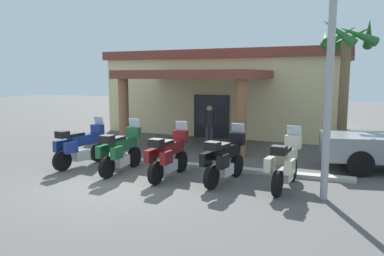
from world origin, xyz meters
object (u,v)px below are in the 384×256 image
(motorcycle_black, at_px, (225,158))
(pedestrian, at_px, (209,123))
(motel_building, at_px, (230,91))
(motorcycle_maroon, at_px, (169,155))
(motorcycle_blue, at_px, (80,146))
(palm_tree_near_portico, at_px, (346,56))
(motorcycle_green, at_px, (121,150))
(motorcycle_cream, at_px, (285,163))

(motorcycle_black, relative_size, pedestrian, 1.24)
(motel_building, bearing_deg, motorcycle_maroon, -82.00)
(motorcycle_blue, height_order, motorcycle_maroon, same)
(pedestrian, relative_size, palm_tree_near_portico, 0.34)
(motel_building, distance_m, pedestrian, 5.43)
(motorcycle_green, height_order, motorcycle_black, same)
(motorcycle_black, xyz_separation_m, palm_tree_near_portico, (3.13, 5.56, 3.06))
(motorcycle_cream, distance_m, palm_tree_near_portico, 6.49)
(pedestrian, bearing_deg, motorcycle_cream, 8.34)
(motorcycle_blue, distance_m, motorcycle_maroon, 3.36)
(motorcycle_maroon, distance_m, palm_tree_near_portico, 8.05)
(palm_tree_near_portico, bearing_deg, motel_building, 141.58)
(motorcycle_cream, bearing_deg, motorcycle_blue, 96.40)
(motorcycle_maroon, bearing_deg, motorcycle_cream, -82.99)
(motorcycle_black, distance_m, pedestrian, 5.31)
(motel_building, relative_size, motorcycle_green, 5.78)
(motorcycle_green, relative_size, motorcycle_maroon, 1.00)
(motorcycle_black, bearing_deg, motorcycle_cream, -77.84)
(motorcycle_blue, relative_size, palm_tree_near_portico, 0.42)
(motorcycle_cream, xyz_separation_m, palm_tree_near_portico, (1.45, 5.54, 3.06))
(motorcycle_blue, xyz_separation_m, pedestrian, (2.95, 4.74, 0.34))
(motel_building, height_order, palm_tree_near_portico, palm_tree_near_portico)
(motorcycle_green, bearing_deg, motel_building, -2.44)
(motorcycle_black, bearing_deg, pedestrian, 34.32)
(motorcycle_green, xyz_separation_m, motorcycle_maroon, (1.68, -0.07, 0.00))
(motorcycle_maroon, height_order, palm_tree_near_portico, palm_tree_near_portico)
(motorcycle_maroon, relative_size, motorcycle_black, 1.01)
(motel_building, bearing_deg, palm_tree_near_portico, -35.85)
(motorcycle_green, bearing_deg, motorcycle_cream, -87.50)
(motorcycle_green, distance_m, motorcycle_black, 3.35)
(motel_building, height_order, motorcycle_maroon, motel_building)
(motel_building, distance_m, motorcycle_green, 10.34)
(motorcycle_blue, bearing_deg, motorcycle_black, -79.88)
(motorcycle_green, height_order, motorcycle_maroon, same)
(palm_tree_near_portico, bearing_deg, motorcycle_blue, -146.36)
(motorcycle_green, xyz_separation_m, pedestrian, (1.28, 4.94, 0.34))
(motorcycle_green, relative_size, motorcycle_black, 1.01)
(motorcycle_blue, distance_m, pedestrian, 5.60)
(motorcycle_black, bearing_deg, motorcycle_maroon, 105.57)
(motel_building, distance_m, motorcycle_blue, 10.40)
(motorcycle_maroon, relative_size, motorcycle_cream, 1.00)
(motorcycle_blue, relative_size, motorcycle_cream, 0.99)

